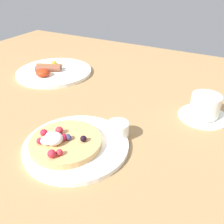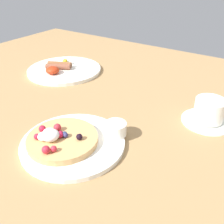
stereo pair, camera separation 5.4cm
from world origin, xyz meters
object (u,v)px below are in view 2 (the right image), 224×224
(pancake_plate, at_px, (73,143))
(breakfast_plate, at_px, (64,70))
(syrup_ramekin, at_px, (116,129))
(coffee_cup, at_px, (210,109))
(coffee_saucer, at_px, (207,120))

(pancake_plate, xyz_separation_m, breakfast_plate, (-0.33, 0.32, 0.00))
(syrup_ramekin, xyz_separation_m, breakfast_plate, (-0.40, 0.25, -0.02))
(breakfast_plate, distance_m, coffee_cup, 0.56)
(breakfast_plate, distance_m, coffee_saucer, 0.56)
(coffee_cup, bearing_deg, pancake_plate, -129.77)
(breakfast_plate, relative_size, coffee_saucer, 2.10)
(pancake_plate, xyz_separation_m, coffee_cup, (0.23, 0.28, 0.03))
(pancake_plate, distance_m, coffee_cup, 0.36)
(breakfast_plate, xyz_separation_m, coffee_cup, (0.56, -0.05, 0.03))
(pancake_plate, xyz_separation_m, coffee_saucer, (0.23, 0.27, -0.00))
(pancake_plate, bearing_deg, syrup_ramekin, 49.24)
(syrup_ramekin, height_order, coffee_cup, coffee_cup)
(syrup_ramekin, height_order, breakfast_plate, syrup_ramekin)
(pancake_plate, height_order, coffee_saucer, pancake_plate)
(syrup_ramekin, bearing_deg, coffee_cup, 50.63)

